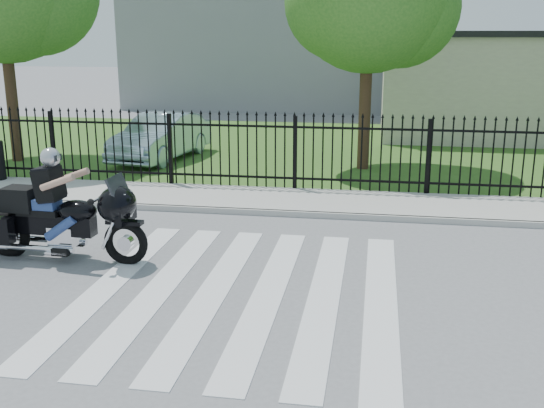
# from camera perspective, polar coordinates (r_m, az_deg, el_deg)

# --- Properties ---
(ground) EXTENTS (120.00, 120.00, 0.00)m
(ground) POSITION_cam_1_polar(r_m,az_deg,el_deg) (9.30, -2.79, -7.87)
(ground) COLOR slate
(ground) RESTS_ON ground
(crosswalk) EXTENTS (5.00, 5.50, 0.01)m
(crosswalk) POSITION_cam_1_polar(r_m,az_deg,el_deg) (9.30, -2.79, -7.83)
(crosswalk) COLOR silver
(crosswalk) RESTS_ON ground
(sidewalk) EXTENTS (40.00, 2.00, 0.12)m
(sidewalk) POSITION_cam_1_polar(r_m,az_deg,el_deg) (13.95, 1.51, 0.27)
(sidewalk) COLOR #ADAAA3
(sidewalk) RESTS_ON ground
(curb) EXTENTS (40.00, 0.12, 0.12)m
(curb) POSITION_cam_1_polar(r_m,az_deg,el_deg) (13.00, 0.90, -0.84)
(curb) COLOR #ADAAA3
(curb) RESTS_ON ground
(grass_strip) EXTENTS (40.00, 12.00, 0.02)m
(grass_strip) POSITION_cam_1_polar(r_m,az_deg,el_deg) (20.77, 4.19, 5.00)
(grass_strip) COLOR #396121
(grass_strip) RESTS_ON ground
(iron_fence) EXTENTS (26.00, 0.04, 1.80)m
(iron_fence) POSITION_cam_1_polar(r_m,az_deg,el_deg) (14.74, 2.07, 4.42)
(iron_fence) COLOR black
(iron_fence) RESTS_ON ground
(building_low) EXTENTS (10.00, 6.00, 3.50)m
(building_low) POSITION_cam_1_polar(r_m,az_deg,el_deg) (24.98, 21.62, 9.72)
(building_low) COLOR beige
(building_low) RESTS_ON ground
(building_low_roof) EXTENTS (10.20, 6.20, 0.20)m
(building_low_roof) POSITION_cam_1_polar(r_m,az_deg,el_deg) (24.91, 22.04, 13.95)
(building_low_roof) COLOR black
(building_low_roof) RESTS_ON building_low
(motorcycle_rider) EXTENTS (2.89, 0.91, 1.91)m
(motorcycle_rider) POSITION_cam_1_polar(r_m,az_deg,el_deg) (10.92, -18.58, -0.83)
(motorcycle_rider) COLOR black
(motorcycle_rider) RESTS_ON ground
(parked_car) EXTENTS (2.05, 4.23, 1.34)m
(parked_car) POSITION_cam_1_polar(r_m,az_deg,el_deg) (19.00, -9.91, 5.95)
(parked_car) COLOR #ABC7D7
(parked_car) RESTS_ON grass_strip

